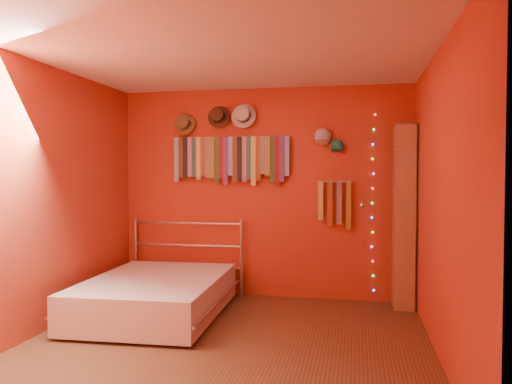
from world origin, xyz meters
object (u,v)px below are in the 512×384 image
Objects in this scene: tie_rack at (231,157)px; bookshelf at (408,216)px; bed at (156,295)px; reading_lamp at (362,205)px.

bookshelf is at bearing -4.33° from tie_rack.
tie_rack is 1.85m from bed.
tie_rack is at bearing 59.41° from bed.
bookshelf is at bearing 15.97° from bed.
tie_rack reaches higher than reading_lamp.
bookshelf reaches higher than reading_lamp.
tie_rack is 0.72× the size of bookshelf.
tie_rack is 1.65m from reading_lamp.
reading_lamp is 0.13× the size of bookshelf.
reading_lamp reaches higher than bed.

